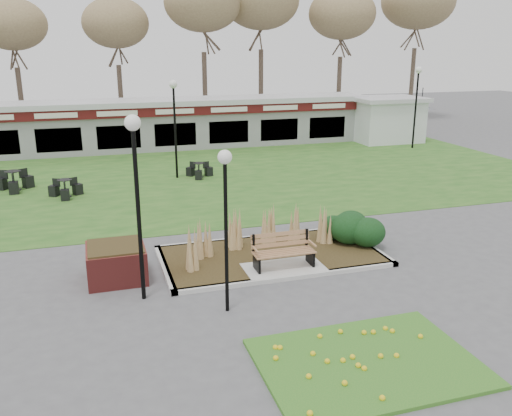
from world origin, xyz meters
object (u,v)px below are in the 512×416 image
object	(u,v)px
brick_planter	(116,262)
patio_umbrella	(420,118)
bistro_set_a	(66,191)
park_bench	(283,250)
lamp_post_near_left	(225,196)
food_pavilion	(171,123)
bistro_set_b	(14,184)
bistro_set_d	(199,172)
lamp_post_mid_left	(136,168)
lamp_post_far_right	(417,89)
lamp_post_mid_right	(174,107)
service_hut	(387,119)

from	to	relation	value
brick_planter	patio_umbrella	distance (m)	26.57
brick_planter	bistro_set_a	world-z (taller)	brick_planter
park_bench	lamp_post_near_left	bearing A→B (deg)	-137.79
food_pavilion	patio_umbrella	size ratio (longest dim) A/B	10.96
bistro_set_b	patio_umbrella	bearing A→B (deg)	14.74
lamp_post_near_left	bistro_set_a	bearing A→B (deg)	108.51
lamp_post_near_left	bistro_set_d	distance (m)	13.73
brick_planter	food_pavilion	xyz separation A→B (m)	(4.40, 18.96, 1.00)
lamp_post_mid_left	patio_umbrella	distance (m)	27.13
park_bench	lamp_post_far_right	world-z (taller)	lamp_post_far_right
park_bench	bistro_set_b	world-z (taller)	park_bench
bistro_set_a	bistro_set_d	xyz separation A→B (m)	(5.91, 1.81, -0.02)
lamp_post_near_left	patio_umbrella	distance (m)	26.69
lamp_post_near_left	food_pavilion	bearing A→B (deg)	84.57
food_pavilion	patio_umbrella	distance (m)	16.12
lamp_post_mid_right	bistro_set_b	xyz separation A→B (m)	(-7.00, -0.23, -2.97)
bistro_set_b	patio_umbrella	xyz separation A→B (m)	(24.02, 6.32, 1.12)
lamp_post_near_left	bistro_set_a	xyz separation A→B (m)	(-3.86, 11.53, -2.52)
lamp_post_mid_left	patio_umbrella	xyz separation A→B (m)	(19.85, 18.39, -1.85)
park_bench	bistro_set_d	bearing A→B (deg)	90.01
park_bench	lamp_post_far_right	bearing A→B (deg)	47.56
service_hut	bistro_set_a	xyz separation A→B (m)	(-19.41, -8.08, -1.19)
brick_planter	service_hut	distance (m)	24.71
park_bench	lamp_post_mid_left	bearing A→B (deg)	-170.55
park_bench	bistro_set_d	xyz separation A→B (m)	(-0.00, 11.48, -0.34)
lamp_post_far_right	bistro_set_d	world-z (taller)	lamp_post_far_right
service_hut	bistro_set_a	size ratio (longest dim) A/B	3.20
brick_planter	bistro_set_d	distance (m)	11.60
park_bench	service_hut	bearing A→B (deg)	52.75
lamp_post_mid_right	bistro_set_a	distance (m)	6.08
brick_planter	lamp_post_far_right	xyz separation A→B (m)	(18.23, 14.37, 3.01)
brick_planter	bistro_set_d	bearing A→B (deg)	67.71
food_pavilion	lamp_post_far_right	xyz separation A→B (m)	(13.83, -4.59, 2.01)
lamp_post_mid_left	bistro_set_d	size ratio (longest dim) A/B	3.61
lamp_post_mid_right	service_hut	bearing A→B (deg)	22.75
park_bench	lamp_post_mid_right	distance (m)	12.01
food_pavilion	patio_umbrella	xyz separation A→B (m)	(16.00, -1.96, -0.05)
service_hut	bistro_set_b	distance (m)	22.46
lamp_post_near_left	lamp_post_far_right	distance (m)	23.26
park_bench	brick_planter	xyz separation A→B (m)	(-4.40, 0.75, -0.11)
patio_umbrella	lamp_post_mid_left	bearing A→B (deg)	-137.19
food_pavilion	service_hut	distance (m)	13.64
food_pavilion	lamp_post_mid_left	size ratio (longest dim) A/B	5.47
bistro_set_d	brick_planter	bearing A→B (deg)	-112.29
patio_umbrella	food_pavilion	bearing A→B (deg)	173.01
lamp_post_mid_right	bistro_set_b	bearing A→B (deg)	-178.09
park_bench	bistro_set_a	bearing A→B (deg)	121.43
lamp_post_near_left	lamp_post_mid_left	bearing A→B (deg)	145.92
lamp_post_mid_left	bistro_set_d	bearing A→B (deg)	72.37
lamp_post_near_left	bistro_set_b	size ratio (longest dim) A/B	2.41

